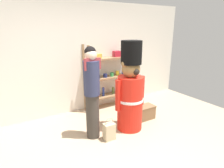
% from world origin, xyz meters
% --- Properties ---
extents(ground_plane, '(6.40, 6.40, 0.00)m').
position_xyz_m(ground_plane, '(0.00, 0.00, 0.00)').
color(ground_plane, tan).
extents(back_wall, '(6.40, 0.12, 2.60)m').
position_xyz_m(back_wall, '(0.00, 2.20, 1.30)').
color(back_wall, silver).
rests_on(back_wall, ground_plane).
extents(merchandise_shelf, '(1.23, 0.35, 1.63)m').
position_xyz_m(merchandise_shelf, '(0.76, 1.98, 0.83)').
color(merchandise_shelf, '#93704C').
rests_on(merchandise_shelf, ground_plane).
extents(teddy_bear_guard, '(0.68, 0.53, 1.78)m').
position_xyz_m(teddy_bear_guard, '(0.54, 0.74, 0.80)').
color(teddy_bear_guard, red).
rests_on(teddy_bear_guard, ground_plane).
extents(person_shopper, '(0.30, 0.29, 1.71)m').
position_xyz_m(person_shopper, '(-0.25, 0.84, 0.92)').
color(person_shopper, '#38332D').
rests_on(person_shopper, ground_plane).
extents(shopping_bag, '(0.21, 0.15, 0.44)m').
position_xyz_m(shopping_bag, '(-0.04, 0.59, 0.17)').
color(shopping_bag, '#C1AD89').
rests_on(shopping_bag, ground_plane).
extents(display_crate, '(0.42, 0.28, 0.31)m').
position_xyz_m(display_crate, '(1.09, 0.90, 0.15)').
color(display_crate, brown).
rests_on(display_crate, ground_plane).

